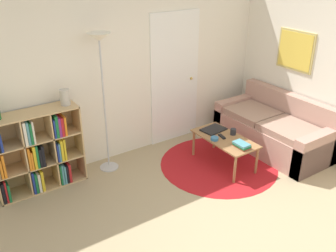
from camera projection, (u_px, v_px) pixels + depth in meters
The scene contains 14 objects.
ground_plane at pixel (246, 241), 3.94m from camera, with size 14.00×14.00×0.00m, color tan.
wall_back at pixel (132, 67), 5.22m from camera, with size 7.41×0.11×2.60m.
wall_right at pixel (306, 62), 5.41m from camera, with size 0.08×5.40×2.60m.
rug at pixel (218, 164), 5.34m from camera, with size 1.66×1.66×0.01m.
bookshelf at pixel (35, 152), 4.62m from camera, with size 1.08×0.34×1.04m.
floor_lamp at pixel (101, 59), 4.59m from camera, with size 0.29×0.29×1.88m.
couch at pixel (275, 130), 5.70m from camera, with size 0.84×1.73×0.81m.
coffee_table at pixel (225, 141), 5.20m from camera, with size 0.48×0.95×0.42m.
laptop at pixel (214, 129), 5.39m from camera, with size 0.37×0.28×0.02m.
bowl at pixel (215, 139), 5.11m from camera, with size 0.11×0.11×0.04m.
book_stack_on_table at pixel (242, 145), 4.92m from camera, with size 0.15×0.22×0.06m.
cup at pixel (233, 132), 5.25m from camera, with size 0.08×0.08×0.09m.
remote at pixel (222, 136), 5.19m from camera, with size 0.07×0.15×0.02m.
vase_on_shelf at pixel (65, 97), 4.58m from camera, with size 0.12×0.12×0.20m.
Camera 1 is at (-2.39, -2.06, 2.78)m, focal length 40.00 mm.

